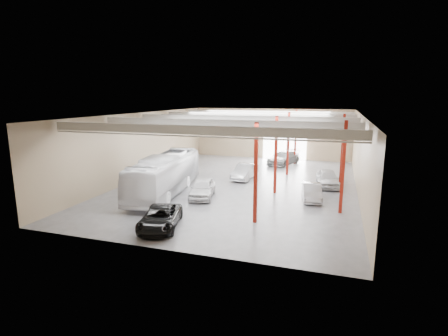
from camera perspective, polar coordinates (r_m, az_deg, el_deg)
The scene contains 8 objects.
depot_shell at distance 34.62m, azimuth 3.21°, elevation 5.46°, with size 22.12×32.12×7.06m.
coach_bus at distance 32.10m, azimuth -9.55°, elevation -0.99°, with size 2.96×12.63×3.52m, color white.
black_sedan at distance 23.98m, azimuth -10.36°, elevation -8.00°, with size 2.35×5.09×1.41m, color black.
car_row_a at distance 30.62m, azimuth -3.54°, elevation -3.28°, with size 1.93×4.79×1.63m, color silver.
car_row_b at distance 37.39m, azimuth 3.41°, elevation -0.57°, with size 1.69×4.86×1.60m, color #A5A6AA.
car_row_c at distance 45.93m, azimuth 9.72°, elevation 1.64°, with size 2.39×5.88×1.71m, color gray.
car_right_near at distance 30.70m, azimuth 14.13°, elevation -3.81°, with size 1.48×4.23×1.39m, color #AFAEB3.
car_right_far at distance 35.68m, azimuth 16.56°, elevation -1.61°, with size 1.92×4.78×1.63m, color silver.
Camera 1 is at (8.94, -32.80, 8.68)m, focal length 28.00 mm.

